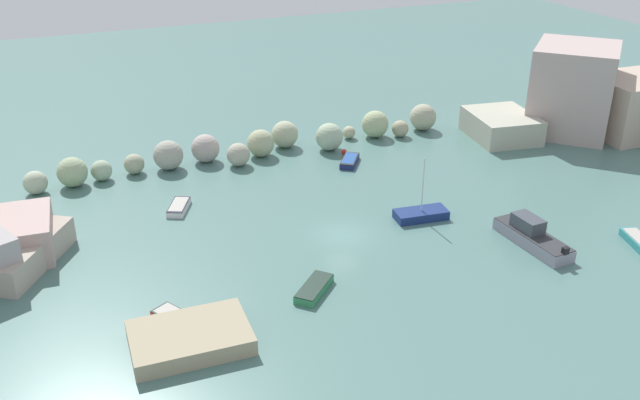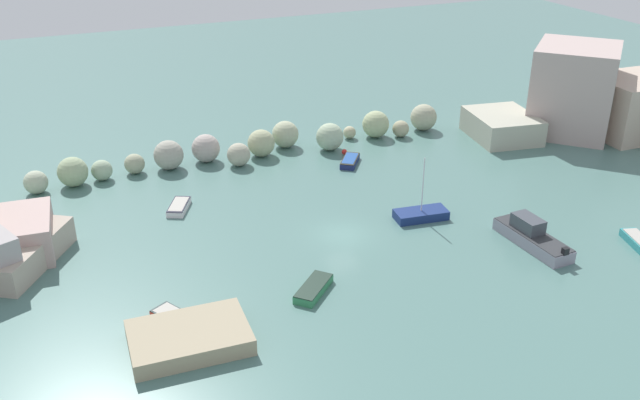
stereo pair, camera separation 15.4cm
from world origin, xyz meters
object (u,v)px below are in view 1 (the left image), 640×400
Objects in this scene: moored_boat_0 at (421,214)px; moored_boat_4 at (179,207)px; stone_dock at (190,338)px; moored_boat_6 at (172,315)px; moored_boat_5 at (638,240)px; moored_boat_2 at (314,289)px; moored_boat_1 at (350,161)px; moored_boat_3 at (532,236)px; channel_buoy at (344,152)px.

moored_boat_4 is at bearing 159.43° from moored_boat_0.
moored_boat_6 is at bearing 97.90° from stone_dock.
stone_dock reaches higher than moored_boat_5.
moored_boat_2 is at bearing 14.81° from stone_dock.
moored_boat_0 is 1.83× the size of moored_boat_6.
moored_boat_6 is at bearing -12.95° from moored_boat_1.
moored_boat_3 is at bearing -44.73° from moored_boat_0.
moored_boat_6 is (-26.53, 1.07, -0.47)m from moored_boat_3.
moored_boat_1 is at bearing 46.21° from stone_dock.
stone_dock is 22.53m from moored_boat_0.
moored_boat_6 is at bearing 131.47° from moored_boat_2.
moored_boat_5 is at bearing 54.06° from moored_boat_6.
channel_buoy is 0.19× the size of moored_boat_6.
channel_buoy is 2.41m from moored_boat_1.
moored_boat_2 is 1.05× the size of moored_boat_5.
moored_boat_3 reaches higher than moored_boat_1.
stone_dock is 1.33× the size of moored_boat_0.
stone_dock is 1.95× the size of moored_boat_2.
moored_boat_5 is at bearing -96.06° from moored_boat_4.
moored_boat_2 reaches higher than channel_buoy.
moored_boat_4 is 15.30m from moored_boat_6.
moored_boat_1 is 20.04m from moored_boat_3.
stone_dock is at bearing -164.42° from moored_boat_4.
channel_buoy is 0.08× the size of moored_boat_3.
moored_boat_3 reaches higher than moored_boat_6.
moored_boat_3 is at bearing -76.20° from channel_buoy.
moored_boat_0 is at bearing -90.35° from channel_buoy.
moored_boat_4 is 1.00× the size of moored_boat_5.
moored_boat_2 is 0.52× the size of moored_boat_3.
moored_boat_4 is at bearing -162.07° from channel_buoy.
stone_dock is 2.43× the size of moored_boat_6.
channel_buoy is at bearing 96.67° from moored_boat_0.
moored_boat_2 is (-12.00, -21.21, 0.03)m from channel_buoy.
moored_boat_2 is 9.27m from moored_boat_6.
moored_boat_2 is at bearing -144.38° from moored_boat_0.
moored_boat_4 is (3.38, 17.89, -0.25)m from stone_dock.
moored_boat_0 is at bearing 76.30° from moored_boat_6.
moored_boat_0 is at bearing -111.55° from moored_boat_5.
moored_boat_2 is 1.25× the size of moored_boat_6.
channel_buoy is 0.15× the size of moored_boat_2.
moored_boat_2 is 24.81m from moored_boat_5.
moored_boat_1 is at bearing -133.04° from moored_boat_5.
stone_dock is 33.41m from moored_boat_5.
moored_boat_0 is 1.54× the size of moored_boat_4.
moored_boat_1 is 1.00× the size of moored_boat_4.
moored_boat_4 is at bearing 65.36° from moored_boat_2.
channel_buoy is at bearing -45.81° from moored_boat_4.
moored_boat_0 reaches higher than moored_boat_6.
stone_dock is at bearing -7.87° from moored_boat_1.
moored_boat_5 is (7.29, -3.11, -0.39)m from moored_boat_3.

